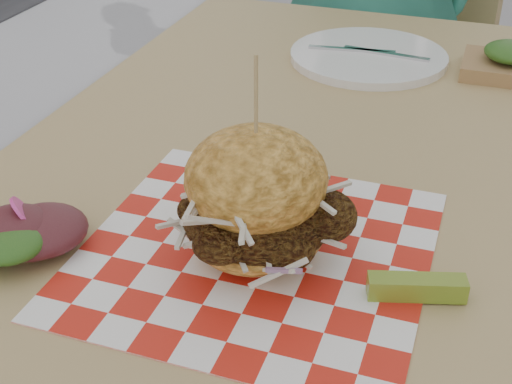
# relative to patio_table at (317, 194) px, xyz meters

# --- Properties ---
(patio_table) EXTENTS (0.80, 1.20, 0.75)m
(patio_table) POSITION_rel_patio_table_xyz_m (0.00, 0.00, 0.00)
(patio_table) COLOR tan
(patio_table) RESTS_ON ground
(patio_chair) EXTENTS (0.52, 0.53, 0.95)m
(patio_chair) POSITION_rel_patio_table_xyz_m (0.03, 1.07, -0.12)
(patio_chair) COLOR tan
(patio_chair) RESTS_ON ground
(paper_liner) EXTENTS (0.36, 0.36, 0.00)m
(paper_liner) POSITION_rel_patio_table_xyz_m (-0.00, -0.26, 0.08)
(paper_liner) COLOR red
(paper_liner) RESTS_ON patio_table
(sandwich) EXTENTS (0.19, 0.19, 0.22)m
(sandwich) POSITION_rel_patio_table_xyz_m (-0.00, -0.26, 0.14)
(sandwich) COLOR #EFAC43
(sandwich) RESTS_ON paper_liner
(pickle_spear) EXTENTS (0.10, 0.05, 0.02)m
(pickle_spear) POSITION_rel_patio_table_xyz_m (0.17, -0.28, 0.09)
(pickle_spear) COLOR olive
(pickle_spear) RESTS_ON paper_liner
(side_salad) EXTENTS (0.14, 0.14, 0.05)m
(side_salad) POSITION_rel_patio_table_xyz_m (-0.26, -0.34, 0.09)
(side_salad) COLOR #3F1419
(side_salad) RESTS_ON patio_table
(place_setting) EXTENTS (0.27, 0.27, 0.02)m
(place_setting) POSITION_rel_patio_table_xyz_m (0.00, 0.33, 0.09)
(place_setting) COLOR white
(place_setting) RESTS_ON patio_table
(kraft_tray) EXTENTS (0.15, 0.12, 0.06)m
(kraft_tray) POSITION_rel_patio_table_xyz_m (0.23, 0.34, 0.10)
(kraft_tray) COLOR #997345
(kraft_tray) RESTS_ON patio_table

